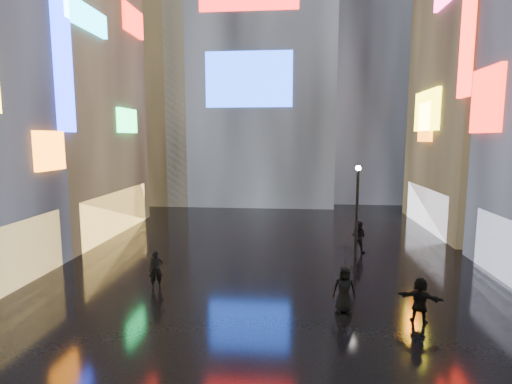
# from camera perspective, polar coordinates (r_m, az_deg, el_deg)

# --- Properties ---
(ground) EXTENTS (140.00, 140.00, 0.00)m
(ground) POSITION_cam_1_polar(r_m,az_deg,el_deg) (21.54, 2.02, -10.37)
(ground) COLOR black
(ground) RESTS_ON ground
(building_left_far) EXTENTS (10.28, 12.00, 22.00)m
(building_left_far) POSITION_cam_1_polar(r_m,az_deg,el_deg) (31.80, -28.33, 14.60)
(building_left_far) COLOR black
(building_left_far) RESTS_ON ground
(building_right_far) EXTENTS (10.28, 12.00, 28.00)m
(building_right_far) POSITION_cam_1_polar(r_m,az_deg,el_deg) (34.62, 32.44, 18.73)
(building_right_far) COLOR black
(building_right_far) RESTS_ON ground
(tower_main) EXTENTS (16.00, 14.20, 42.00)m
(tower_main) POSITION_cam_1_polar(r_m,az_deg,el_deg) (46.84, -0.00, 25.56)
(tower_main) COLOR black
(tower_main) RESTS_ON ground
(tower_flank_right) EXTENTS (12.00, 12.00, 34.00)m
(tower_flank_right) POSITION_cam_1_polar(r_m,az_deg,el_deg) (48.20, 15.52, 19.84)
(tower_flank_right) COLOR black
(tower_flank_right) RESTS_ON ground
(tower_flank_left) EXTENTS (10.00, 10.00, 26.00)m
(tower_flank_left) POSITION_cam_1_polar(r_m,az_deg,el_deg) (45.50, -14.71, 15.48)
(tower_flank_left) COLOR black
(tower_flank_left) RESTS_ON ground
(lamp_far) EXTENTS (0.30, 0.30, 5.20)m
(lamp_far) POSITION_cam_1_polar(r_m,az_deg,el_deg) (22.80, 14.23, -1.96)
(lamp_far) COLOR black
(lamp_far) RESTS_ON ground
(pedestrian_4) EXTENTS (0.90, 0.60, 1.80)m
(pedestrian_4) POSITION_cam_1_polar(r_m,az_deg,el_deg) (16.21, 12.50, -13.40)
(pedestrian_4) COLOR black
(pedestrian_4) RESTS_ON ground
(pedestrian_5) EXTENTS (1.65, 1.01, 1.70)m
(pedestrian_5) POSITION_cam_1_polar(r_m,az_deg,el_deg) (16.14, 22.36, -14.11)
(pedestrian_5) COLOR black
(pedestrian_5) RESTS_ON ground
(pedestrian_6) EXTENTS (0.75, 0.65, 1.73)m
(pedestrian_6) POSITION_cam_1_polar(r_m,az_deg,el_deg) (18.66, -14.09, -10.70)
(pedestrian_6) COLOR black
(pedestrian_6) RESTS_ON ground
(pedestrian_7) EXTENTS (1.13, 1.05, 1.86)m
(pedestrian_7) POSITION_cam_1_polar(r_m,az_deg,el_deg) (24.40, 14.43, -6.17)
(pedestrian_7) COLOR black
(pedestrian_7) RESTS_ON ground
(umbrella_2) EXTENTS (1.13, 1.12, 0.84)m
(umbrella_2) POSITION_cam_1_polar(r_m,az_deg,el_deg) (15.78, 12.64, -8.91)
(umbrella_2) COLOR black
(umbrella_2) RESTS_ON pedestrian_4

